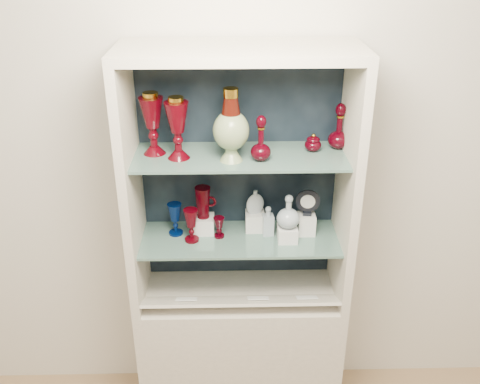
{
  "coord_description": "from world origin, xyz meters",
  "views": [
    {
      "loc": [
        -0.05,
        -0.6,
        2.37
      ],
      "look_at": [
        0.0,
        1.53,
        1.3
      ],
      "focal_mm": 40.0,
      "sensor_mm": 36.0,
      "label": 1
    }
  ],
  "objects_px": {
    "cobalt_goblet": "(175,219)",
    "ruby_goblet_tall": "(191,225)",
    "enamel_urn": "(231,125)",
    "clear_square_bottle": "(268,220)",
    "ruby_decanter_a": "(261,136)",
    "lidded_bowl": "(313,142)",
    "ruby_decanter_b": "(340,125)",
    "ruby_pitcher": "(203,202)",
    "pedestal_lamp_right": "(153,124)",
    "flat_flask": "(255,201)",
    "pedestal_lamp_left": "(177,128)",
    "ruby_goblet_small": "(219,227)",
    "clear_round_decanter": "(288,212)",
    "cameo_medallion": "(308,202)"
  },
  "relations": [
    {
      "from": "ruby_goblet_small",
      "to": "clear_round_decanter",
      "type": "xyz_separation_m",
      "value": [
        0.32,
        -0.04,
        0.1
      ]
    },
    {
      "from": "cobalt_goblet",
      "to": "ruby_pitcher",
      "type": "relative_size",
      "value": 1.03
    },
    {
      "from": "ruby_decanter_a",
      "to": "flat_flask",
      "type": "bearing_deg",
      "value": 95.45
    },
    {
      "from": "ruby_decanter_b",
      "to": "ruby_pitcher",
      "type": "height_order",
      "value": "ruby_decanter_b"
    },
    {
      "from": "cameo_medallion",
      "to": "cobalt_goblet",
      "type": "bearing_deg",
      "value": -175.95
    },
    {
      "from": "lidded_bowl",
      "to": "clear_round_decanter",
      "type": "bearing_deg",
      "value": -146.35
    },
    {
      "from": "enamel_urn",
      "to": "cobalt_goblet",
      "type": "relative_size",
      "value": 1.96
    },
    {
      "from": "pedestal_lamp_left",
      "to": "clear_square_bottle",
      "type": "bearing_deg",
      "value": 7.6
    },
    {
      "from": "pedestal_lamp_left",
      "to": "ruby_goblet_tall",
      "type": "distance_m",
      "value": 0.47
    },
    {
      "from": "cobalt_goblet",
      "to": "ruby_pitcher",
      "type": "xyz_separation_m",
      "value": [
        0.13,
        0.02,
        0.08
      ]
    },
    {
      "from": "ruby_pitcher",
      "to": "cameo_medallion",
      "type": "height_order",
      "value": "ruby_pitcher"
    },
    {
      "from": "enamel_urn",
      "to": "clear_square_bottle",
      "type": "bearing_deg",
      "value": 26.24
    },
    {
      "from": "ruby_pitcher",
      "to": "pedestal_lamp_right",
      "type": "bearing_deg",
      "value": -159.76
    },
    {
      "from": "enamel_urn",
      "to": "ruby_decanter_a",
      "type": "xyz_separation_m",
      "value": [
        0.12,
        -0.0,
        -0.04
      ]
    },
    {
      "from": "enamel_urn",
      "to": "clear_round_decanter",
      "type": "height_order",
      "value": "enamel_urn"
    },
    {
      "from": "ruby_decanter_a",
      "to": "ruby_pitcher",
      "type": "distance_m",
      "value": 0.47
    },
    {
      "from": "pedestal_lamp_left",
      "to": "enamel_urn",
      "type": "distance_m",
      "value": 0.23
    },
    {
      "from": "pedestal_lamp_right",
      "to": "ruby_goblet_tall",
      "type": "bearing_deg",
      "value": -18.13
    },
    {
      "from": "enamel_urn",
      "to": "ruby_goblet_tall",
      "type": "height_order",
      "value": "enamel_urn"
    },
    {
      "from": "ruby_decanter_a",
      "to": "enamel_urn",
      "type": "bearing_deg",
      "value": 178.55
    },
    {
      "from": "ruby_goblet_tall",
      "to": "ruby_goblet_small",
      "type": "height_order",
      "value": "ruby_goblet_tall"
    },
    {
      "from": "pedestal_lamp_left",
      "to": "pedestal_lamp_right",
      "type": "bearing_deg",
      "value": 154.28
    },
    {
      "from": "clear_round_decanter",
      "to": "cameo_medallion",
      "type": "distance_m",
      "value": 0.12
    },
    {
      "from": "pedestal_lamp_right",
      "to": "clear_round_decanter",
      "type": "distance_m",
      "value": 0.72
    },
    {
      "from": "ruby_decanter_a",
      "to": "ruby_goblet_small",
      "type": "bearing_deg",
      "value": 159.4
    },
    {
      "from": "lidded_bowl",
      "to": "ruby_goblet_tall",
      "type": "relative_size",
      "value": 0.51
    },
    {
      "from": "ruby_goblet_small",
      "to": "clear_square_bottle",
      "type": "relative_size",
      "value": 0.69
    },
    {
      "from": "enamel_urn",
      "to": "clear_round_decanter",
      "type": "relative_size",
      "value": 1.98
    },
    {
      "from": "pedestal_lamp_left",
      "to": "clear_round_decanter",
      "type": "height_order",
      "value": "pedestal_lamp_left"
    },
    {
      "from": "pedestal_lamp_right",
      "to": "cobalt_goblet",
      "type": "relative_size",
      "value": 1.72
    },
    {
      "from": "lidded_bowl",
      "to": "clear_round_decanter",
      "type": "distance_m",
      "value": 0.34
    },
    {
      "from": "ruby_decanter_a",
      "to": "flat_flask",
      "type": "relative_size",
      "value": 1.83
    },
    {
      "from": "lidded_bowl",
      "to": "cobalt_goblet",
      "type": "relative_size",
      "value": 0.52
    },
    {
      "from": "cobalt_goblet",
      "to": "ruby_goblet_small",
      "type": "distance_m",
      "value": 0.21
    },
    {
      "from": "cobalt_goblet",
      "to": "pedestal_lamp_right",
      "type": "bearing_deg",
      "value": -168.73
    },
    {
      "from": "cobalt_goblet",
      "to": "ruby_goblet_tall",
      "type": "bearing_deg",
      "value": -38.26
    },
    {
      "from": "ruby_decanter_a",
      "to": "ruby_decanter_b",
      "type": "xyz_separation_m",
      "value": [
        0.35,
        0.13,
        -0.0
      ]
    },
    {
      "from": "clear_round_decanter",
      "to": "cobalt_goblet",
      "type": "bearing_deg",
      "value": 172.25
    },
    {
      "from": "ruby_decanter_a",
      "to": "pedestal_lamp_right",
      "type": "bearing_deg",
      "value": 169.19
    },
    {
      "from": "pedestal_lamp_right",
      "to": "clear_round_decanter",
      "type": "xyz_separation_m",
      "value": [
        0.59,
        -0.06,
        -0.41
      ]
    },
    {
      "from": "ruby_decanter_a",
      "to": "ruby_goblet_small",
      "type": "height_order",
      "value": "ruby_decanter_a"
    },
    {
      "from": "ruby_decanter_a",
      "to": "lidded_bowl",
      "type": "xyz_separation_m",
      "value": [
        0.24,
        0.1,
        -0.07
      ]
    },
    {
      "from": "pedestal_lamp_left",
      "to": "flat_flask",
      "type": "relative_size",
      "value": 2.2
    },
    {
      "from": "pedestal_lamp_left",
      "to": "cameo_medallion",
      "type": "bearing_deg",
      "value": 5.72
    },
    {
      "from": "enamel_urn",
      "to": "ruby_goblet_small",
      "type": "height_order",
      "value": "enamel_urn"
    },
    {
      "from": "ruby_decanter_a",
      "to": "ruby_goblet_tall",
      "type": "bearing_deg",
      "value": 172.84
    },
    {
      "from": "pedestal_lamp_left",
      "to": "lidded_bowl",
      "type": "xyz_separation_m",
      "value": [
        0.59,
        0.06,
        -0.09
      ]
    },
    {
      "from": "ruby_pitcher",
      "to": "cameo_medallion",
      "type": "bearing_deg",
      "value": 7.99
    },
    {
      "from": "pedestal_lamp_left",
      "to": "cobalt_goblet",
      "type": "xyz_separation_m",
      "value": [
        -0.04,
        0.07,
        -0.47
      ]
    },
    {
      "from": "ruby_pitcher",
      "to": "ruby_decanter_b",
      "type": "bearing_deg",
      "value": 11.99
    }
  ]
}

